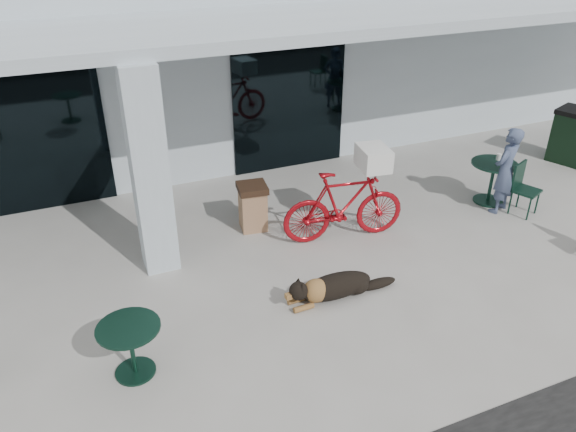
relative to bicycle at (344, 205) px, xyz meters
name	(u,v)px	position (x,y,z in m)	size (l,w,h in m)	color
ground	(312,329)	(-1.46, -1.90, -0.61)	(80.00, 80.00, 0.00)	#A5A39C
building	(160,33)	(-1.46, 6.60, 1.64)	(22.00, 7.00, 4.50)	silver
storefront_glass_left	(22,140)	(-4.66, 3.08, 0.74)	(2.80, 0.06, 2.70)	black
storefront_glass_right	(289,105)	(0.34, 3.08, 0.74)	(2.40, 0.06, 2.70)	black
column	(150,173)	(-2.96, 0.40, 0.95)	(0.50, 0.50, 3.12)	silver
overhang	(218,28)	(-1.46, 1.70, 2.60)	(22.00, 2.80, 0.18)	silver
bicycle	(344,205)	(0.00, 0.00, 0.00)	(0.58, 2.04, 1.23)	#A20D15
laundry_basket	(373,158)	(0.44, -0.07, 0.79)	(0.59, 0.44, 0.35)	white
dog	(336,285)	(-0.85, -1.40, -0.40)	(1.26, 0.42, 0.42)	black
cafe_table_near	(132,350)	(-3.72, -1.78, -0.27)	(0.74, 0.74, 0.69)	#102F23
cafe_table_far	(491,182)	(3.14, 0.10, -0.22)	(0.84, 0.84, 0.79)	#102F23
cafe_chair_far_a	(526,190)	(3.38, -0.51, -0.14)	(0.42, 0.47, 0.94)	#102F23
person	(505,171)	(3.07, -0.25, 0.18)	(0.58, 0.38, 1.59)	#414E6E
cup_on_table	(499,157)	(3.30, 0.19, 0.23)	(0.09, 0.09, 0.12)	white
trash_receptacle	(253,207)	(-1.26, 0.90, -0.21)	(0.48, 0.48, 0.82)	#946C4D
wheeled_bin	(576,137)	(6.06, 0.90, -0.04)	(0.71, 0.90, 1.15)	black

